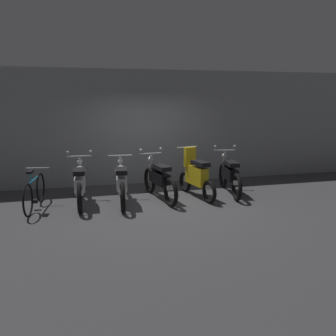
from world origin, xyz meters
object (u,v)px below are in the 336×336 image
at_px(motorbike_slot_2, 159,179).
at_px(motorbike_slot_3, 196,176).
at_px(motorbike_slot_1, 121,182).
at_px(motorbike_slot_4, 229,174).
at_px(motorbike_slot_0, 80,183).
at_px(bicycle, 35,193).

distance_m(motorbike_slot_2, motorbike_slot_3, 0.90).
relative_size(motorbike_slot_1, motorbike_slot_4, 1.01).
height_order(motorbike_slot_3, motorbike_slot_4, motorbike_slot_3).
bearing_deg(motorbike_slot_0, motorbike_slot_3, -0.85).
distance_m(motorbike_slot_2, bicycle, 2.76).
relative_size(motorbike_slot_0, motorbike_slot_3, 1.17).
xyz_separation_m(motorbike_slot_1, bicycle, (-1.86, 0.04, -0.13)).
distance_m(motorbike_slot_2, motorbike_slot_4, 1.82).
distance_m(motorbike_slot_3, bicycle, 3.66).
distance_m(motorbike_slot_0, motorbike_slot_4, 3.62).
bearing_deg(motorbike_slot_2, motorbike_slot_0, 179.68).
height_order(motorbike_slot_1, motorbike_slot_3, motorbike_slot_3).
bearing_deg(bicycle, motorbike_slot_2, 1.96).
relative_size(motorbike_slot_3, motorbike_slot_4, 0.86).
bearing_deg(motorbike_slot_1, motorbike_slot_4, 4.40).
bearing_deg(bicycle, motorbike_slot_4, 2.10).
relative_size(motorbike_slot_4, bicycle, 1.13).
xyz_separation_m(motorbike_slot_4, bicycle, (-4.57, -0.17, -0.13)).
bearing_deg(motorbike_slot_1, motorbike_slot_3, 3.34).
height_order(motorbike_slot_0, motorbike_slot_1, motorbike_slot_0).
relative_size(motorbike_slot_0, motorbike_slot_2, 1.01).
xyz_separation_m(motorbike_slot_2, bicycle, (-2.76, -0.09, -0.13)).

